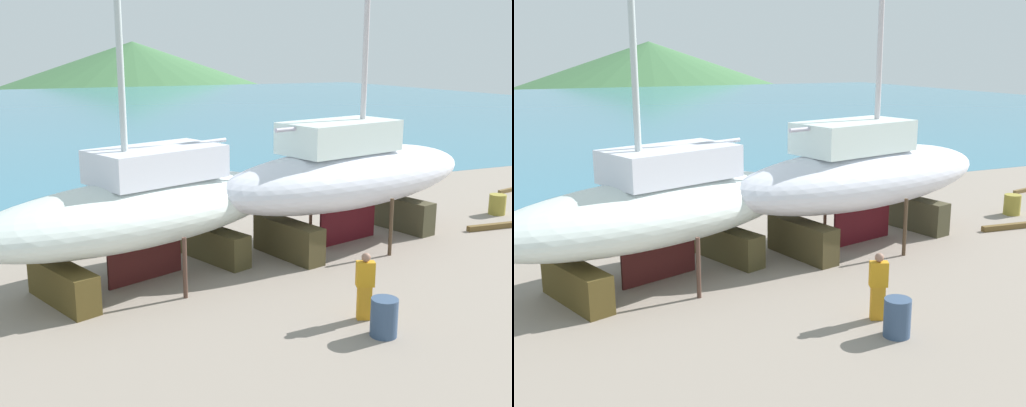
# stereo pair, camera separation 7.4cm
# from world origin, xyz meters

# --- Properties ---
(ground_plane) EXTENTS (39.86, 39.86, 0.00)m
(ground_plane) POSITION_xyz_m (0.00, -2.17, 0.00)
(ground_plane) COLOR gray
(sea_water) EXTENTS (130.05, 94.61, 0.01)m
(sea_water) POSITION_xyz_m (0.00, 55.10, 0.00)
(sea_water) COLOR teal
(sea_water) RESTS_ON ground
(headland_hill) EXTENTS (107.60, 107.60, 18.04)m
(headland_hill) POSITION_xyz_m (24.40, 132.91, 0.00)
(headland_hill) COLOR #427143
(headland_hill) RESTS_ON ground
(sailboat_far_slipway) EXTENTS (11.31, 5.87, 19.15)m
(sailboat_far_slipway) POSITION_xyz_m (0.17, -1.08, 2.37)
(sailboat_far_slipway) COLOR #423E29
(sailboat_far_slipway) RESTS_ON ground
(sailboat_mid_port) EXTENTS (10.72, 6.57, 17.49)m
(sailboat_mid_port) POSITION_xyz_m (-7.05, -1.89, 2.13)
(sailboat_mid_port) COLOR #4B3D1A
(sailboat_mid_port) RESTS_ON ground
(worker) EXTENTS (0.50, 0.39, 1.70)m
(worker) POSITION_xyz_m (-2.90, -6.77, 0.88)
(worker) COLOR orange
(worker) RESTS_ON ground
(barrel_ochre) EXTENTS (0.77, 0.77, 0.82)m
(barrel_ochre) POSITION_xyz_m (7.77, -0.32, 0.41)
(barrel_ochre) COLOR olive
(barrel_ochre) RESTS_ON ground
(barrel_by_slipway) EXTENTS (0.88, 0.88, 0.91)m
(barrel_by_slipway) POSITION_xyz_m (-3.01, -7.74, 0.45)
(barrel_by_slipway) COLOR #364A69
(barrel_by_slipway) RESTS_ON ground
(timber_long_fore) EXTENTS (2.75, 0.46, 0.20)m
(timber_long_fore) POSITION_xyz_m (6.28, -1.95, 0.10)
(timber_long_fore) COLOR brown
(timber_long_fore) RESTS_ON ground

